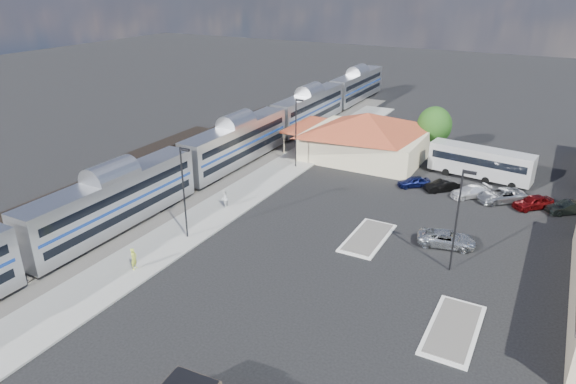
% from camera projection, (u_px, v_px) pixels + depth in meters
% --- Properties ---
extents(ground, '(280.00, 280.00, 0.00)m').
position_uv_depth(ground, '(320.00, 238.00, 48.44)').
color(ground, black).
rests_on(ground, ground).
extents(railbed, '(16.00, 100.00, 0.12)m').
position_uv_depth(railbed, '(195.00, 173.00, 64.10)').
color(railbed, '#4C4944').
rests_on(railbed, ground).
extents(platform, '(5.50, 92.00, 0.18)m').
position_uv_depth(platform, '(247.00, 192.00, 58.53)').
color(platform, gray).
rests_on(platform, ground).
extents(passenger_train, '(3.00, 104.00, 5.55)m').
position_uv_depth(passenger_train, '(237.00, 144.00, 65.84)').
color(passenger_train, silver).
rests_on(passenger_train, ground).
extents(freight_cars, '(2.80, 46.00, 4.00)m').
position_uv_depth(freight_cars, '(172.00, 157.00, 64.19)').
color(freight_cars, black).
rests_on(freight_cars, ground).
extents(station_depot, '(18.35, 12.24, 6.20)m').
position_uv_depth(station_depot, '(366.00, 135.00, 68.66)').
color(station_depot, '#C8B992').
rests_on(station_depot, ground).
extents(traffic_island_south, '(3.30, 7.50, 0.21)m').
position_uv_depth(traffic_island_south, '(368.00, 238.00, 48.27)').
color(traffic_island_south, silver).
rests_on(traffic_island_south, ground).
extents(traffic_island_north, '(3.30, 7.50, 0.21)m').
position_uv_depth(traffic_island_north, '(453.00, 329.00, 35.78)').
color(traffic_island_north, silver).
rests_on(traffic_island_north, ground).
extents(lamp_plat_s, '(1.08, 0.25, 9.00)m').
position_uv_depth(lamp_plat_s, '(184.00, 186.00, 46.28)').
color(lamp_plat_s, black).
rests_on(lamp_plat_s, ground).
extents(lamp_plat_n, '(1.08, 0.25, 9.00)m').
position_uv_depth(lamp_plat_n, '(297.00, 127.00, 64.10)').
color(lamp_plat_n, black).
rests_on(lamp_plat_n, ground).
extents(lamp_lot, '(1.08, 0.25, 9.00)m').
position_uv_depth(lamp_lot, '(459.00, 213.00, 41.06)').
color(lamp_lot, black).
rests_on(lamp_lot, ground).
extents(tree_depot, '(4.71, 4.71, 6.63)m').
position_uv_depth(tree_depot, '(434.00, 125.00, 69.86)').
color(tree_depot, '#382314').
rests_on(tree_depot, ground).
extents(suv, '(5.59, 3.41, 1.45)m').
position_uv_depth(suv, '(447.00, 239.00, 46.74)').
color(suv, '#AEB2B7').
rests_on(suv, ground).
extents(coach_bus, '(12.29, 4.19, 3.86)m').
position_uv_depth(coach_bus, '(481.00, 162.00, 61.68)').
color(coach_bus, silver).
rests_on(coach_bus, ground).
extents(person_a, '(0.61, 0.79, 1.92)m').
position_uv_depth(person_a, '(134.00, 259.00, 42.64)').
color(person_a, '#B0C03C').
rests_on(person_a, platform).
extents(person_b, '(0.76, 0.95, 1.88)m').
position_uv_depth(person_b, '(224.00, 198.00, 54.21)').
color(person_b, silver).
rests_on(person_b, platform).
extents(parked_car_a, '(3.92, 3.54, 1.29)m').
position_uv_depth(parked_car_a, '(414.00, 182.00, 59.89)').
color(parked_car_a, '#0C1240').
rests_on(parked_car_a, ground).
extents(parked_car_b, '(3.94, 3.81, 1.34)m').
position_uv_depth(parked_car_b, '(442.00, 186.00, 58.72)').
color(parked_car_b, black).
rests_on(parked_car_b, ground).
extents(parked_car_c, '(4.57, 4.49, 1.32)m').
position_uv_depth(parked_car_c, '(470.00, 192.00, 57.08)').
color(parked_car_c, white).
rests_on(parked_car_c, ground).
extents(parked_car_d, '(5.71, 5.37, 1.50)m').
position_uv_depth(parked_car_d, '(501.00, 195.00, 55.89)').
color(parked_car_d, gray).
rests_on(parked_car_d, ground).
extents(parked_car_e, '(4.35, 4.28, 1.48)m').
position_uv_depth(parked_car_e, '(533.00, 202.00, 54.24)').
color(parked_car_e, maroon).
rests_on(parked_car_e, ground).
extents(parked_car_f, '(4.16, 3.66, 1.36)m').
position_uv_depth(parked_car_f, '(567.00, 208.00, 53.11)').
color(parked_car_f, black).
rests_on(parked_car_f, ground).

